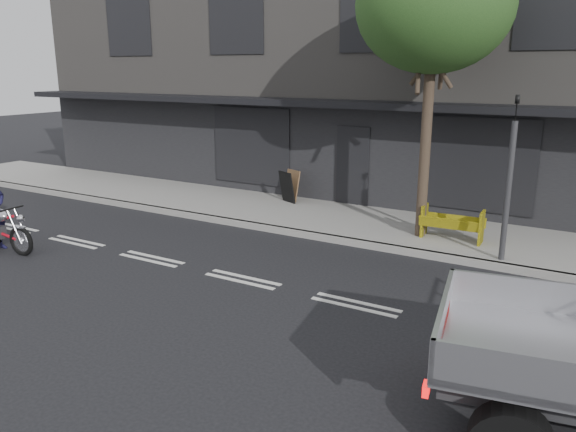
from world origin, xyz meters
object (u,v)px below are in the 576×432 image
Objects in this scene: traffic_light_pole at (508,189)px; sandwich_board at (287,187)px; street_tree at (434,6)px; construction_barrier at (450,225)px.

sandwich_board is at bearing 161.76° from traffic_light_pole.
street_tree reaches higher than sandwich_board.
street_tree is 6.55m from sandwich_board.
sandwich_board is (-6.42, 2.12, -1.04)m from traffic_light_pole.
street_tree reaches higher than construction_barrier.
street_tree is 4.79m from construction_barrier.
street_tree is at bearing 156.97° from traffic_light_pole.
traffic_light_pole is at bearing 5.31° from sandwich_board.
traffic_light_pole is (2.00, -0.85, -3.63)m from street_tree.
traffic_light_pole reaches higher than construction_barrier.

